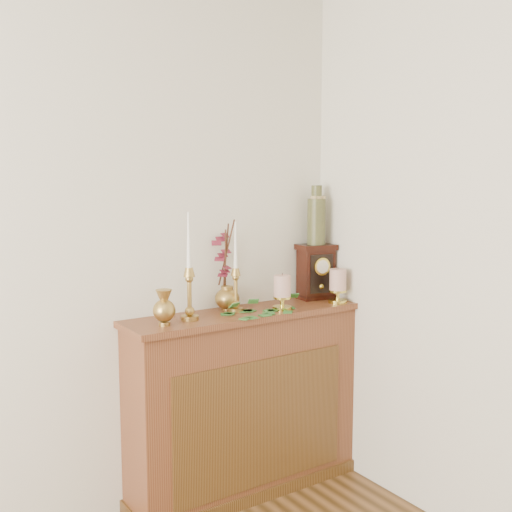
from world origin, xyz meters
TOP-DOWN VIEW (x-y plane):
  - console_shelf at (1.40, 2.10)m, footprint 1.24×0.34m
  - candlestick_left at (1.08, 2.08)m, footprint 0.08×0.08m
  - candlestick_center at (1.35, 2.11)m, footprint 0.07×0.07m
  - bud_vase at (0.94, 2.04)m, footprint 0.10×0.10m
  - ginger_jar at (1.34, 2.20)m, footprint 0.19×0.20m
  - pillar_candle_left at (1.57, 2.02)m, footprint 0.10×0.10m
  - pillar_candle_right at (1.92, 2.00)m, footprint 0.10×0.10m
  - ivy_garland at (1.45, 2.01)m, footprint 0.46×0.20m
  - mantel_clock at (1.90, 2.16)m, footprint 0.22×0.17m
  - ceramic_vase at (1.90, 2.16)m, footprint 0.10×0.10m

SIDE VIEW (x-z plane):
  - console_shelf at x=1.40m, z-range -0.03..0.90m
  - ivy_garland at x=1.45m, z-range 0.90..0.99m
  - bud_vase at x=0.94m, z-range 0.93..1.09m
  - pillar_candle_left at x=1.57m, z-range 0.93..1.12m
  - pillar_candle_right at x=1.92m, z-range 0.93..1.13m
  - candlestick_center at x=1.35m, z-range 0.85..1.30m
  - mantel_clock at x=1.90m, z-range 0.93..1.23m
  - candlestick_left at x=1.08m, z-range 0.84..1.34m
  - ginger_jar at x=1.34m, z-range 0.91..1.36m
  - ceramic_vase at x=1.90m, z-range 1.21..1.53m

